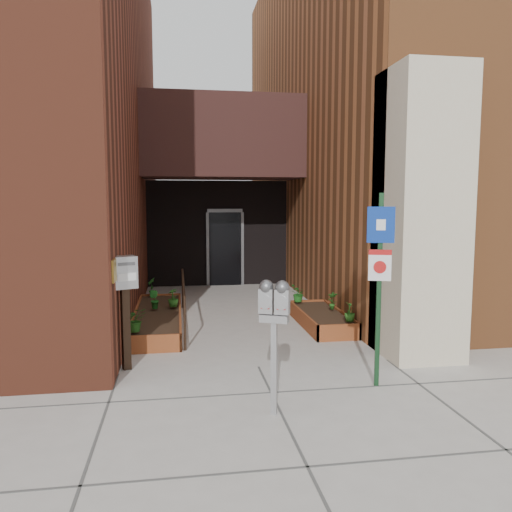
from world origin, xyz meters
name	(u,v)px	position (x,y,z in m)	size (l,w,h in m)	color
ground	(259,367)	(0.00, 0.00, 0.00)	(80.00, 80.00, 0.00)	#9E9991
architecture	(211,106)	(-0.18, 6.89, 4.98)	(20.00, 14.60, 10.00)	brown
planter_left	(158,319)	(-1.55, 2.70, 0.13)	(0.90, 3.60, 0.30)	brown
planter_right	(321,319)	(1.60, 2.20, 0.13)	(0.80, 2.20, 0.30)	brown
handrail	(183,288)	(-1.05, 2.65, 0.75)	(0.04, 3.34, 0.90)	black
parking_meter	(274,311)	(-0.09, -1.63, 1.20)	(0.36, 0.25, 1.55)	#9A9A9C
sign_post	(380,269)	(1.41, -0.98, 1.55)	(0.34, 0.13, 2.53)	#12331A
payment_dropbox	(125,288)	(-1.90, 0.21, 1.19)	(0.39, 0.35, 1.65)	black
shrub_left_a	(135,320)	(-1.85, 1.18, 0.50)	(0.35, 0.35, 0.39)	#215618
shrub_left_b	(154,300)	(-1.63, 2.92, 0.48)	(0.20, 0.20, 0.36)	#1B611D
shrub_left_c	(173,298)	(-1.25, 3.03, 0.49)	(0.21, 0.21, 0.37)	#235A19
shrub_left_d	(152,287)	(-1.74, 4.30, 0.50)	(0.22, 0.22, 0.41)	#185317
shrub_right_a	(350,312)	(1.85, 1.30, 0.47)	(0.19, 0.19, 0.34)	#275E1B
shrub_right_b	(333,300)	(1.85, 2.30, 0.48)	(0.19, 0.19, 0.35)	#24621C
shrub_right_c	(298,294)	(1.35, 3.10, 0.48)	(0.33, 0.33, 0.36)	#1E631C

